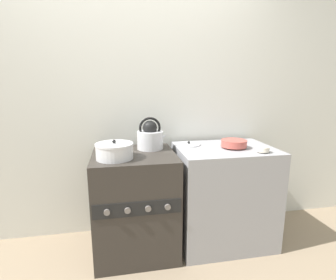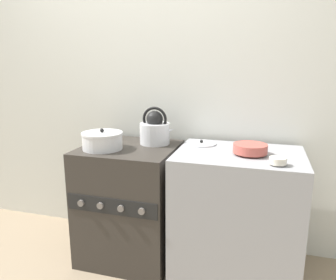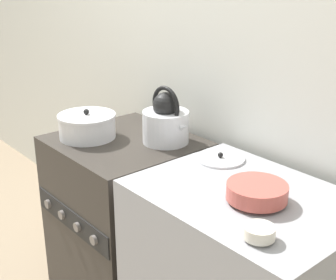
{
  "view_description": "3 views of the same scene",
  "coord_description": "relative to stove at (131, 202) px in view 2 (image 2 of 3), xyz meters",
  "views": [
    {
      "loc": [
        -0.11,
        -1.75,
        1.42
      ],
      "look_at": [
        0.28,
        0.3,
        0.97
      ],
      "focal_mm": 28.0,
      "sensor_mm": 36.0,
      "label": 1
    },
    {
      "loc": [
        0.92,
        -1.8,
        1.45
      ],
      "look_at": [
        0.29,
        0.33,
        0.92
      ],
      "focal_mm": 35.0,
      "sensor_mm": 36.0,
      "label": 2
    },
    {
      "loc": [
        1.77,
        -0.91,
        1.66
      ],
      "look_at": [
        0.29,
        0.35,
        0.93
      ],
      "focal_mm": 50.0,
      "sensor_mm": 36.0,
      "label": 3
    }
  ],
  "objects": [
    {
      "name": "ground_plane",
      "position": [
        0.0,
        -0.32,
        -0.43
      ],
      "size": [
        12.0,
        12.0,
        0.0
      ],
      "primitive_type": "plane",
      "color": "gray"
    },
    {
      "name": "wall_back",
      "position": [
        0.0,
        0.39,
        0.82
      ],
      "size": [
        7.0,
        0.06,
        2.5
      ],
      "color": "silver",
      "rests_on": "ground_plane"
    },
    {
      "name": "stove",
      "position": [
        0.0,
        0.0,
        0.0
      ],
      "size": [
        0.67,
        0.66,
        0.86
      ],
      "color": "#332D28",
      "rests_on": "ground_plane"
    },
    {
      "name": "counter",
      "position": [
        0.79,
        -0.0,
        0.01
      ],
      "size": [
        0.83,
        0.63,
        0.88
      ],
      "color": "#99999E",
      "rests_on": "ground_plane"
    },
    {
      "name": "kettle",
      "position": [
        0.15,
        0.14,
        0.53
      ],
      "size": [
        0.27,
        0.22,
        0.28
      ],
      "color": "silver",
      "rests_on": "stove"
    },
    {
      "name": "cooking_pot",
      "position": [
        -0.15,
        -0.11,
        0.49
      ],
      "size": [
        0.29,
        0.29,
        0.15
      ],
      "color": "silver",
      "rests_on": "stove"
    },
    {
      "name": "enamel_bowl",
      "position": [
        0.85,
        -0.03,
        0.49
      ],
      "size": [
        0.22,
        0.22,
        0.07
      ],
      "color": "#B75147",
      "rests_on": "counter"
    },
    {
      "name": "small_ceramic_bowl",
      "position": [
        1.01,
        -0.21,
        0.47
      ],
      "size": [
        0.1,
        0.1,
        0.05
      ],
      "color": "beige",
      "rests_on": "counter"
    },
    {
      "name": "loose_pot_lid",
      "position": [
        0.5,
        0.15,
        0.45
      ],
      "size": [
        0.21,
        0.21,
        0.03
      ],
      "color": "silver",
      "rests_on": "counter"
    }
  ]
}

